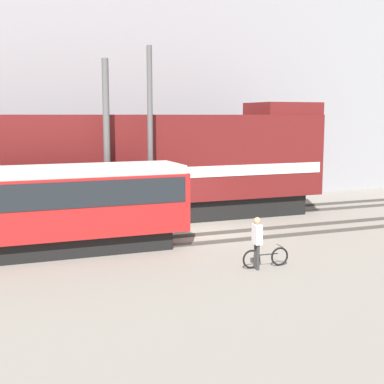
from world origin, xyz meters
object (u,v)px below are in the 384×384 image
object	(u,v)px
freight_locomotive	(121,167)
streetcar	(44,205)
bicycle	(266,258)
person	(257,238)
utility_pole_center	(150,141)
utility_pole_left	(107,149)

from	to	relation	value
freight_locomotive	streetcar	xyz separation A→B (m)	(-3.90, -4.53, -0.80)
bicycle	person	world-z (taller)	person
freight_locomotive	person	world-z (taller)	freight_locomotive
person	utility_pole_center	size ratio (longest dim) A/B	0.22
freight_locomotive	utility_pole_left	bearing A→B (deg)	-116.41
person	utility_pole_center	xyz separation A→B (m)	(-1.50, 6.66, 2.82)
streetcar	utility_pole_left	distance (m)	4.00
bicycle	utility_pole_center	xyz separation A→B (m)	(-1.91, 6.53, 3.55)
person	utility_pole_left	bearing A→B (deg)	116.59
streetcar	person	world-z (taller)	streetcar
freight_locomotive	utility_pole_left	xyz separation A→B (m)	(-1.13, -2.27, 0.99)
streetcar	person	distance (m)	7.56
bicycle	person	xyz separation A→B (m)	(-0.40, -0.13, 0.72)
utility_pole_left	utility_pole_center	size ratio (longest dim) A/B	0.92
bicycle	utility_pole_center	size ratio (longest dim) A/B	0.21
bicycle	utility_pole_left	distance (m)	8.19
utility_pole_center	streetcar	bearing A→B (deg)	-153.78
bicycle	person	bearing A→B (deg)	-161.64
freight_locomotive	person	xyz separation A→B (m)	(2.21, -8.93, -1.55)
person	utility_pole_center	world-z (taller)	utility_pole_center
bicycle	utility_pole_center	world-z (taller)	utility_pole_center
person	utility_pole_center	bearing A→B (deg)	102.71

